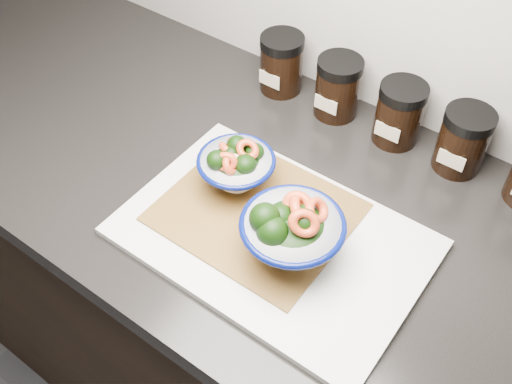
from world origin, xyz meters
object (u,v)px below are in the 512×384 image
Objects in this scene: spice_jar_b at (338,87)px; bowl_left at (236,166)px; spice_jar_c at (399,113)px; cutting_board at (273,237)px; spice_jar_a at (281,63)px; spice_jar_d at (463,141)px; bowl_right at (291,232)px.

bowl_left is at bearing -95.57° from spice_jar_b.
spice_jar_c is (0.12, 0.00, 0.00)m from spice_jar_b.
bowl_left reaches higher than cutting_board.
spice_jar_a is (-0.20, 0.31, 0.05)m from cutting_board.
spice_jar_b is at bearing 84.43° from bowl_left.
cutting_board is 3.98× the size of spice_jar_c.
spice_jar_a is 0.12m from spice_jar_b.
spice_jar_a is 0.36m from spice_jar_d.
spice_jar_d reaches higher than bowl_left.
spice_jar_d is at bearing 45.20° from bowl_left.
spice_jar_b is at bearing 110.02° from bowl_right.
spice_jar_a is 1.00× the size of spice_jar_c.
bowl_left is 1.10× the size of spice_jar_b.
bowl_right reaches higher than cutting_board.
bowl_right is 1.34× the size of spice_jar_d.
spice_jar_b is 0.24m from spice_jar_d.
spice_jar_a is 1.00× the size of spice_jar_d.
spice_jar_a and spice_jar_b have the same top height.
cutting_board is at bearing -75.76° from spice_jar_b.
cutting_board is at bearing -24.76° from bowl_left.
cutting_board is 3.61× the size of bowl_left.
spice_jar_d is (0.12, 0.33, -0.01)m from bowl_right.
cutting_board is 0.35m from spice_jar_d.
spice_jar_b reaches higher than cutting_board.
cutting_board is 3.98× the size of spice_jar_d.
spice_jar_b is at bearing 0.00° from spice_jar_a.
spice_jar_a is at bearing 122.77° from cutting_board.
cutting_board is 0.07m from bowl_right.
bowl_right is at bearing -53.63° from spice_jar_a.
spice_jar_d is at bearing 0.00° from spice_jar_b.
bowl_right is at bearing -20.47° from cutting_board.
cutting_board is 0.13m from bowl_left.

